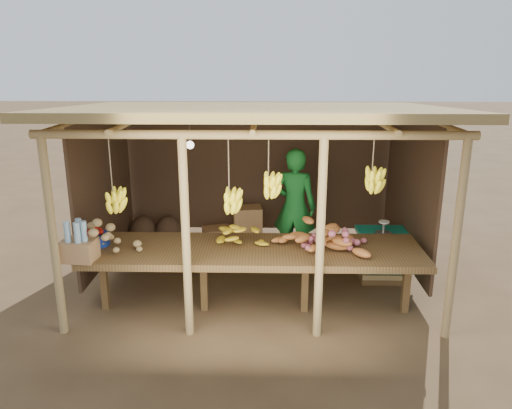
{
  "coord_description": "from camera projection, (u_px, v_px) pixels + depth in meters",
  "views": [
    {
      "loc": [
        0.14,
        -6.37,
        2.91
      ],
      "look_at": [
        0.0,
        0.0,
        1.05
      ],
      "focal_mm": 35.0,
      "sensor_mm": 36.0,
      "label": 1
    }
  ],
  "objects": [
    {
      "name": "bottle_box",
      "position": [
        79.0,
        245.0,
        5.41
      ],
      "size": [
        0.38,
        0.32,
        0.45
      ],
      "color": "#9C7046",
      "rests_on": "counter"
    },
    {
      "name": "stall_structure",
      "position": [
        254.0,
        142.0,
        6.29
      ],
      "size": [
        4.7,
        3.5,
        2.43
      ],
      "color": "tan",
      "rests_on": "ground"
    },
    {
      "name": "carton_stack",
      "position": [
        237.0,
        232.0,
        7.83
      ],
      "size": [
        0.97,
        0.43,
        0.69
      ],
      "color": "#9C7046",
      "rests_on": "ground"
    },
    {
      "name": "onion_heap",
      "position": [
        335.0,
        236.0,
        5.67
      ],
      "size": [
        0.91,
        0.72,
        0.36
      ],
      "primitive_type": null,
      "rotation": [
        0.0,
        0.0,
        -0.35
      ],
      "color": "#B05665",
      "rests_on": "counter"
    },
    {
      "name": "counter",
      "position": [
        254.0,
        253.0,
        5.82
      ],
      "size": [
        3.9,
        1.05,
        0.8
      ],
      "color": "brown",
      "rests_on": "ground"
    },
    {
      "name": "banana_pile",
      "position": [
        239.0,
        232.0,
        5.83
      ],
      "size": [
        0.6,
        0.39,
        0.35
      ],
      "primitive_type": null,
      "rotation": [
        0.0,
        0.0,
        0.1
      ],
      "color": "gold",
      "rests_on": "counter"
    },
    {
      "name": "burlap_sacks",
      "position": [
        156.0,
        231.0,
        7.97
      ],
      "size": [
        0.86,
        0.45,
        0.61
      ],
      "color": "#442F20",
      "rests_on": "ground"
    },
    {
      "name": "ground",
      "position": [
        256.0,
        277.0,
        6.94
      ],
      "size": [
        60.0,
        60.0,
        0.0
      ],
      "primitive_type": "plane",
      "color": "brown",
      "rests_on": "ground"
    },
    {
      "name": "tomato_basin",
      "position": [
        94.0,
        238.0,
        5.88
      ],
      "size": [
        0.37,
        0.37,
        0.19
      ],
      "rotation": [
        0.0,
        0.0,
        -0.38
      ],
      "color": "navy",
      "rests_on": "counter"
    },
    {
      "name": "potato_heap",
      "position": [
        98.0,
        238.0,
        5.61
      ],
      "size": [
        1.03,
        0.82,
        0.36
      ],
      "primitive_type": null,
      "rotation": [
        0.0,
        0.0,
        0.35
      ],
      "color": "#9B7F50",
      "rests_on": "counter"
    },
    {
      "name": "sweet_potato_heap",
      "position": [
        317.0,
        233.0,
        5.75
      ],
      "size": [
        1.14,
        0.81,
        0.36
      ],
      "primitive_type": null,
      "rotation": [
        0.0,
        0.0,
        -0.18
      ],
      "color": "#B4682E",
      "rests_on": "counter"
    },
    {
      "name": "tarp_crate",
      "position": [
        383.0,
        254.0,
        6.83
      ],
      "size": [
        0.72,
        0.62,
        0.86
      ],
      "color": "brown",
      "rests_on": "ground"
    },
    {
      "name": "vendor",
      "position": [
        294.0,
        207.0,
        7.2
      ],
      "size": [
        0.71,
        0.55,
        1.72
      ],
      "primitive_type": "imported",
      "rotation": [
        0.0,
        0.0,
        2.89
      ],
      "color": "#197129",
      "rests_on": "ground"
    }
  ]
}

